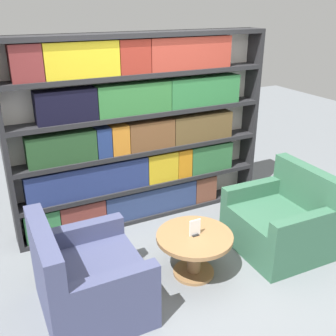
% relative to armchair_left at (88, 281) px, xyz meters
% --- Properties ---
extents(ground_plane, '(14.00, 14.00, 0.00)m').
position_rel_armchair_left_xyz_m(ground_plane, '(1.08, -0.07, -0.30)').
color(ground_plane, slate).
extents(bookshelf, '(3.01, 0.30, 2.15)m').
position_rel_armchair_left_xyz_m(bookshelf, '(1.02, 1.29, 0.77)').
color(bookshelf, silver).
rests_on(bookshelf, ground_plane).
extents(armchair_left, '(0.84, 0.92, 0.87)m').
position_rel_armchair_left_xyz_m(armchair_left, '(0.00, 0.00, 0.00)').
color(armchair_left, '#42476B').
rests_on(armchair_left, ground_plane).
extents(armchair_right, '(0.86, 0.94, 0.87)m').
position_rel_armchair_left_xyz_m(armchair_right, '(2.07, -0.00, 0.00)').
color(armchair_right, '#336047').
rests_on(armchair_right, ground_plane).
extents(coffee_table, '(0.72, 0.72, 0.43)m').
position_rel_armchair_left_xyz_m(coffee_table, '(1.04, 0.02, 0.01)').
color(coffee_table, olive).
rests_on(coffee_table, ground_plane).
extents(table_sign, '(0.11, 0.06, 0.16)m').
position_rel_armchair_left_xyz_m(table_sign, '(1.04, 0.02, 0.21)').
color(table_sign, black).
rests_on(table_sign, coffee_table).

